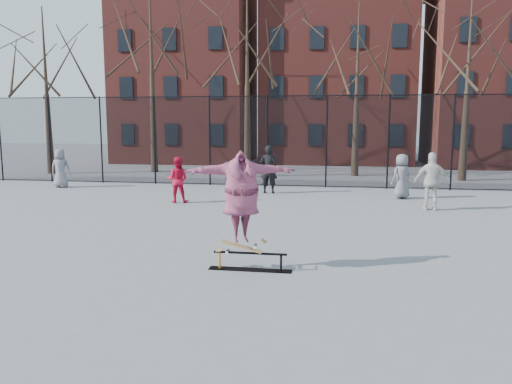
% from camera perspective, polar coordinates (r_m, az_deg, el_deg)
% --- Properties ---
extents(ground, '(100.00, 100.00, 0.00)m').
position_cam_1_polar(ground, '(9.45, -1.48, -9.71)').
color(ground, slate).
extents(skate_rail, '(1.64, 0.25, 0.36)m').
position_cam_1_polar(skate_rail, '(9.84, -0.68, -8.11)').
color(skate_rail, black).
rests_on(skate_rail, ground).
extents(skateboard, '(0.88, 0.21, 0.10)m').
position_cam_1_polar(skateboard, '(9.80, -1.66, -6.53)').
color(skateboard, '#9A6A3D').
rests_on(skateboard, skate_rail).
extents(skater, '(2.24, 1.36, 1.77)m').
position_cam_1_polar(skater, '(9.60, -1.69, -1.12)').
color(skater, '#44398E').
rests_on(skater, skateboard).
extents(bystander_grey, '(0.91, 0.69, 1.68)m').
position_cam_1_polar(bystander_grey, '(23.33, -21.44, 2.54)').
color(bystander_grey, slate).
rests_on(bystander_grey, ground).
extents(bystander_black, '(0.74, 0.52, 1.92)m').
position_cam_1_polar(bystander_black, '(19.99, 1.45, 2.61)').
color(bystander_black, black).
rests_on(bystander_black, ground).
extents(bystander_red, '(0.84, 0.68, 1.63)m').
position_cam_1_polar(bystander_red, '(17.94, -8.97, 1.40)').
color(bystander_red, red).
rests_on(bystander_red, ground).
extents(bystander_white, '(1.13, 0.52, 1.89)m').
position_cam_1_polar(bystander_white, '(17.15, 19.46, 1.15)').
color(bystander_white, beige).
rests_on(bystander_white, ground).
extents(bystander_extra, '(0.97, 0.89, 1.67)m').
position_cam_1_polar(bystander_extra, '(19.35, 16.31, 1.72)').
color(bystander_extra, slate).
rests_on(bystander_extra, ground).
extents(fence, '(34.03, 0.07, 4.00)m').
position_cam_1_polar(fence, '(21.91, 4.87, 5.93)').
color(fence, black).
rests_on(fence, ground).
extents(tree_row, '(33.66, 7.46, 10.67)m').
position_cam_1_polar(tree_row, '(26.43, 5.22, 17.85)').
color(tree_row, black).
rests_on(tree_row, ground).
extents(rowhouses, '(29.00, 7.00, 13.00)m').
position_cam_1_polar(rowhouses, '(34.99, 7.90, 13.29)').
color(rowhouses, maroon).
rests_on(rowhouses, ground).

